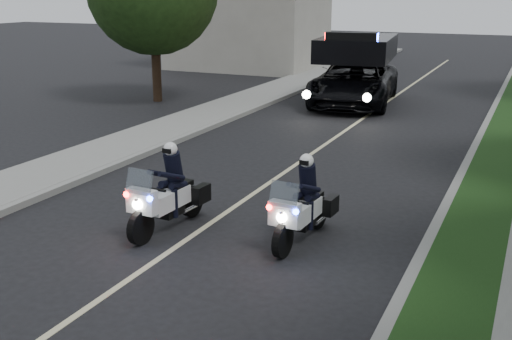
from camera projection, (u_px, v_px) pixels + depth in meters
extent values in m
plane|color=black|center=(114.00, 290.00, 9.56)|extent=(120.00, 120.00, 0.00)
cube|color=gray|center=(469.00, 159.00, 16.63)|extent=(0.20, 60.00, 0.15)
cube|color=#193814|center=(497.00, 162.00, 16.35)|extent=(1.20, 60.00, 0.16)
cube|color=gray|center=(201.00, 131.00, 19.91)|extent=(0.20, 60.00, 0.15)
cube|color=gray|center=(172.00, 127.00, 20.35)|extent=(2.00, 60.00, 0.16)
cube|color=#A8A396|center=(248.00, 6.00, 35.27)|extent=(8.00, 6.00, 7.00)
cube|color=#BFB78C|center=(323.00, 146.00, 18.29)|extent=(0.12, 50.00, 0.01)
imported|color=black|center=(353.00, 104.00, 24.90)|extent=(3.72, 6.67, 3.09)
imported|color=black|center=(339.00, 86.00, 29.37)|extent=(0.88, 1.93, 0.98)
imported|color=black|center=(339.00, 86.00, 29.37)|extent=(0.61, 0.44, 1.61)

